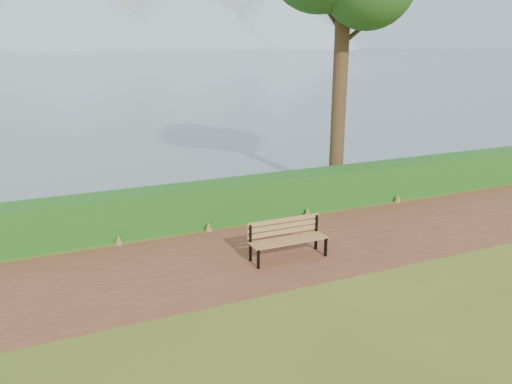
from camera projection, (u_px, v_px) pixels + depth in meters
name	position (u px, v px, depth m)	size (l,w,h in m)	color
ground	(289.00, 255.00, 10.52)	(140.00, 140.00, 0.00)	#4A5B1A
path	(283.00, 250.00, 10.78)	(40.00, 3.40, 0.01)	brown
hedge	(242.00, 199.00, 12.66)	(32.00, 0.85, 1.00)	#174F16
water	(38.00, 53.00, 238.45)	(700.00, 510.00, 0.00)	slate
mountains	(15.00, 10.00, 355.03)	(585.00, 190.00, 70.00)	#8098AA
bench	(287.00, 236.00, 10.30)	(1.65, 0.50, 0.83)	black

